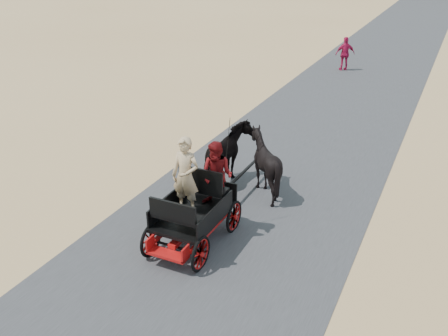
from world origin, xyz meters
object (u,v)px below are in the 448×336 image
at_px(horse_left, 228,157).
at_px(pedestrian, 345,54).
at_px(carriage, 194,228).
at_px(horse_right, 265,164).

height_order(horse_left, pedestrian, pedestrian).
height_order(carriage, horse_right, horse_right).
bearing_deg(horse_left, pedestrian, -89.56).
relative_size(carriage, horse_right, 1.41).
xyz_separation_m(horse_right, pedestrian, (-1.21, 14.61, 0.01)).
bearing_deg(pedestrian, horse_right, 64.24).
distance_m(carriage, horse_right, 3.09).
bearing_deg(horse_right, horse_left, 0.00).
height_order(horse_right, pedestrian, pedestrian).
relative_size(carriage, horse_left, 1.20).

